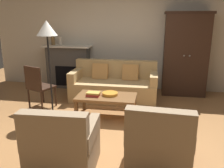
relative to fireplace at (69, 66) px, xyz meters
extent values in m
plane|color=#B27A47|center=(1.55, -2.30, -0.57)|extent=(9.60, 9.60, 0.00)
cube|color=silver|center=(1.55, 0.25, 0.83)|extent=(7.20, 0.10, 2.80)
cube|color=#4C4947|center=(0.00, 0.00, -0.03)|extent=(1.10, 0.36, 1.08)
cube|color=black|center=(0.00, -0.18, -0.23)|extent=(0.60, 0.01, 0.52)
cube|color=white|center=(0.00, -0.02, 0.53)|extent=(1.26, 0.48, 0.04)
cube|color=#382319|center=(2.95, -0.08, 0.38)|extent=(1.00, 0.52, 1.89)
cube|color=#2F1E15|center=(2.95, -0.08, 1.35)|extent=(1.06, 0.55, 0.06)
sphere|color=#ADAFB5|center=(2.89, -0.35, 0.42)|extent=(0.04, 0.04, 0.04)
sphere|color=#ADAFB5|center=(3.01, -0.35, 0.42)|extent=(0.04, 0.04, 0.04)
cube|color=tan|center=(1.36, -0.82, -0.35)|extent=(1.91, 0.86, 0.44)
cube|color=tan|center=(1.35, -0.48, 0.08)|extent=(1.90, 0.20, 0.42)
cube|color=tan|center=(0.48, -0.82, -0.02)|extent=(0.17, 0.80, 0.22)
cube|color=tan|center=(2.24, -0.81, -0.02)|extent=(0.17, 0.80, 0.22)
cube|color=tan|center=(1.00, -0.62, 0.04)|extent=(0.36, 0.19, 0.37)
cube|color=tan|center=(1.70, -0.61, 0.04)|extent=(0.36, 0.19, 0.37)
cube|color=brown|center=(1.38, -1.78, -0.17)|extent=(1.10, 0.60, 0.05)
cube|color=brown|center=(0.87, -2.04, -0.38)|extent=(0.06, 0.06, 0.37)
cube|color=brown|center=(1.89, -2.04, -0.38)|extent=(0.06, 0.06, 0.37)
cube|color=brown|center=(0.87, -1.52, -0.38)|extent=(0.06, 0.06, 0.37)
cube|color=brown|center=(1.89, -1.52, -0.38)|extent=(0.06, 0.06, 0.37)
cylinder|color=orange|center=(1.44, -1.73, -0.12)|extent=(0.29, 0.29, 0.05)
cube|color=#B73833|center=(1.14, -1.83, -0.13)|extent=(0.24, 0.18, 0.04)
cube|color=gold|center=(1.15, -1.83, -0.09)|extent=(0.24, 0.17, 0.03)
cylinder|color=olive|center=(-0.38, -0.02, 0.71)|extent=(0.10, 0.10, 0.31)
cylinder|color=beige|center=(-0.18, -0.02, 0.66)|extent=(0.09, 0.09, 0.21)
cube|color=#997F60|center=(1.18, -3.42, -0.36)|extent=(0.80, 0.80, 0.42)
cube|color=#997F60|center=(1.19, -3.73, 0.08)|extent=(0.77, 0.20, 0.46)
cube|color=#997F60|center=(1.51, -3.41, -0.05)|extent=(0.15, 0.70, 0.20)
cube|color=#997F60|center=(0.85, -3.44, -0.05)|extent=(0.15, 0.70, 0.20)
cube|color=#997F60|center=(2.33, -3.15, -0.36)|extent=(0.80, 0.80, 0.42)
cube|color=#997F60|center=(2.31, -3.46, 0.08)|extent=(0.77, 0.20, 0.46)
cube|color=#997F60|center=(2.66, -3.17, -0.05)|extent=(0.16, 0.70, 0.20)
cube|color=#997F60|center=(2.00, -3.13, -0.05)|extent=(0.16, 0.70, 0.20)
cube|color=#382319|center=(-0.05, -1.51, -0.14)|extent=(0.57, 0.57, 0.04)
cylinder|color=#382319|center=(0.20, -1.40, -0.36)|extent=(0.04, 0.04, 0.41)
cylinder|color=#382319|center=(-0.15, -1.26, -0.36)|extent=(0.04, 0.04, 0.41)
cylinder|color=#382319|center=(0.06, -1.75, -0.36)|extent=(0.04, 0.04, 0.41)
cylinder|color=#382319|center=(-0.29, -1.61, -0.36)|extent=(0.04, 0.04, 0.41)
cube|color=#382319|center=(-0.12, -1.69, 0.11)|extent=(0.42, 0.20, 0.45)
cylinder|color=black|center=(0.35, -1.91, -0.56)|extent=(0.26, 0.26, 0.02)
cylinder|color=black|center=(0.35, -1.91, 0.20)|extent=(0.03, 0.03, 1.54)
cone|color=white|center=(0.35, -1.91, 1.08)|extent=(0.36, 0.36, 0.26)
camera|label=1|loc=(2.20, -5.87, 1.28)|focal=37.93mm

